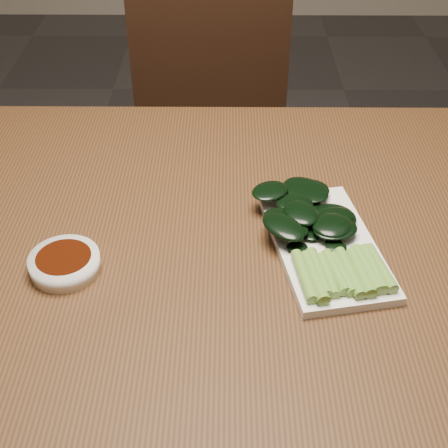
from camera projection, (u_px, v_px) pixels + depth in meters
table at (228, 264)px, 1.01m from camera, size 1.40×0.80×0.75m
chair_far at (214, 148)px, 1.65m from camera, size 0.45×0.45×0.89m
sauce_bowl at (65, 263)px, 0.88m from camera, size 0.10×0.10×0.03m
serving_plate at (325, 246)px, 0.92m from camera, size 0.19×0.29×0.01m
gai_lan at (317, 230)px, 0.92m from camera, size 0.20×0.30×0.03m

